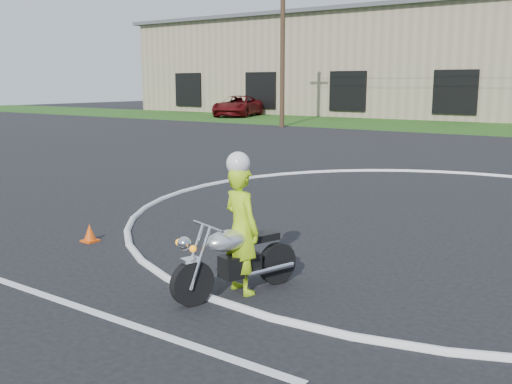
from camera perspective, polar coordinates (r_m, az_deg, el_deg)
The scene contains 5 objects.
ground at distance 9.03m, azimuth 12.16°, elevation -6.15°, with size 120.00×120.00×0.00m, color black.
primary_motorcycle at distance 7.10m, azimuth -2.16°, elevation -6.66°, with size 0.87×1.77×0.96m.
rider_primary_grp at distance 7.09m, azimuth -1.49°, elevation -3.36°, with size 0.68×0.56×1.79m.
pickup_grp at distance 45.45m, azimuth -1.83°, elevation 8.58°, with size 4.33×6.39×1.63m.
warehouse at distance 52.52m, azimuth 11.14°, elevation 12.34°, with size 41.00×17.00×8.30m.
Camera 1 is at (3.26, -8.01, 2.60)m, focal length 40.00 mm.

